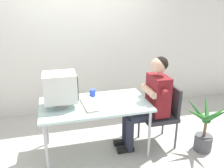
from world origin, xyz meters
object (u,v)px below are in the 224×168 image
at_px(office_chair, 162,112).
at_px(potted_plant, 205,127).
at_px(desk_mug, 93,93).
at_px(crt_monitor, 60,88).
at_px(desk, 95,107).
at_px(keyboard, 89,104).
at_px(person_seated, 151,99).

height_order(office_chair, potted_plant, office_chair).
xyz_separation_m(office_chair, desk_mug, (-0.95, 0.30, 0.27)).
bearing_deg(crt_monitor, desk, -3.47).
height_order(desk, desk_mug, desk_mug).
bearing_deg(office_chair, keyboard, 179.65).
bearing_deg(desk_mug, keyboard, -108.41).
bearing_deg(desk, potted_plant, -14.19).
bearing_deg(keyboard, desk_mug, 71.59).
distance_m(keyboard, desk_mug, 0.31).
relative_size(crt_monitor, office_chair, 0.50).
bearing_deg(desk_mug, office_chair, -17.68).
bearing_deg(desk, person_seated, -3.42).
xyz_separation_m(crt_monitor, office_chair, (1.39, -0.07, -0.47)).
bearing_deg(person_seated, desk, 176.58).
height_order(desk, person_seated, person_seated).
distance_m(keyboard, office_chair, 1.07).
xyz_separation_m(desk, keyboard, (-0.08, -0.04, 0.06)).
relative_size(crt_monitor, potted_plant, 0.57).
relative_size(crt_monitor, keyboard, 0.96).
distance_m(desk, keyboard, 0.11).
height_order(desk, crt_monitor, crt_monitor).
bearing_deg(desk_mug, person_seated, -21.82).
xyz_separation_m(keyboard, potted_plant, (1.54, -0.33, -0.38)).
relative_size(potted_plant, desk_mug, 7.82).
distance_m(crt_monitor, potted_plant, 2.03).
xyz_separation_m(desk, person_seated, (0.77, -0.05, 0.05)).
bearing_deg(potted_plant, person_seated, 154.89).
bearing_deg(desk, office_chair, -2.73).
relative_size(office_chair, desk_mug, 8.92).
xyz_separation_m(desk, crt_monitor, (-0.43, 0.03, 0.30)).
bearing_deg(person_seated, keyboard, 179.57).
height_order(office_chair, person_seated, person_seated).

